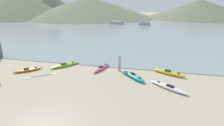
{
  "coord_description": "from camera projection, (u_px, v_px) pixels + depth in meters",
  "views": [
    {
      "loc": [
        5.54,
        -6.68,
        6.39
      ],
      "look_at": [
        1.32,
        10.86,
        0.5
      ],
      "focal_mm": 28.0,
      "sensor_mm": 36.0,
      "label": 1
    }
  ],
  "objects": [
    {
      "name": "bay_water",
      "position": [
        135.0,
        29.0,
        51.71
      ],
      "size": [
        160.0,
        70.0,
        0.06
      ],
      "primitive_type": "cube",
      "color": "gray",
      "rests_on": "ground_plane"
    },
    {
      "name": "far_hill_left",
      "position": [
        27.0,
        3.0,
        102.89
      ],
      "size": [
        76.7,
        76.7,
        16.74
      ],
      "primitive_type": "cone",
      "color": "#6B7056",
      "rests_on": "ground_plane"
    },
    {
      "name": "far_hill_midleft",
      "position": [
        50.0,
        5.0,
        98.49
      ],
      "size": [
        38.12,
        38.12,
        14.41
      ],
      "primitive_type": "cone",
      "color": "#6B7056",
      "rests_on": "ground_plane"
    },
    {
      "name": "far_hill_midright",
      "position": [
        89.0,
        7.0,
        96.24
      ],
      "size": [
        72.61,
        72.61,
        11.66
      ],
      "primitive_type": "cone",
      "color": "#6B7056",
      "rests_on": "ground_plane"
    },
    {
      "name": "far_hill_right",
      "position": [
        199.0,
        9.0,
        92.91
      ],
      "size": [
        58.87,
        58.87,
        9.87
      ],
      "primitive_type": "cone",
      "color": "#6B7056",
      "rests_on": "ground_plane"
    },
    {
      "name": "kayak_on_sand_0",
      "position": [
        28.0,
        70.0,
        18.01
      ],
      "size": [
        2.47,
        2.52,
        0.32
      ],
      "color": "orange",
      "rests_on": "ground_plane"
    },
    {
      "name": "kayak_on_sand_1",
      "position": [
        168.0,
        87.0,
        14.17
      ],
      "size": [
        3.16,
        2.5,
        0.33
      ],
      "color": "white",
      "rests_on": "ground_plane"
    },
    {
      "name": "kayak_on_sand_2",
      "position": [
        65.0,
        65.0,
        19.42
      ],
      "size": [
        2.65,
        3.17,
        0.36
      ],
      "color": "#8CCC2D",
      "rests_on": "ground_plane"
    },
    {
      "name": "kayak_on_sand_3",
      "position": [
        134.0,
        76.0,
        16.26
      ],
      "size": [
        2.64,
        2.78,
        0.4
      ],
      "color": "teal",
      "rests_on": "ground_plane"
    },
    {
      "name": "kayak_on_sand_4",
      "position": [
        169.0,
        73.0,
        17.07
      ],
      "size": [
        3.14,
        1.96,
        0.4
      ],
      "color": "yellow",
      "rests_on": "ground_plane"
    },
    {
      "name": "kayak_on_sand_5",
      "position": [
        102.0,
        68.0,
        18.49
      ],
      "size": [
        1.32,
        3.12,
        0.38
      ],
      "color": "#E5668C",
      "rests_on": "ground_plane"
    },
    {
      "name": "person_near_waterline",
      "position": [
        120.0,
        62.0,
        17.92
      ],
      "size": [
        0.33,
        0.26,
        1.61
      ],
      "color": "gray",
      "rests_on": "ground_plane"
    },
    {
      "name": "moored_boat_0",
      "position": [
        144.0,
        23.0,
        61.56
      ],
      "size": [
        3.95,
        2.18,
        1.96
      ],
      "color": "#B2B2B7",
      "rests_on": "bay_water"
    },
    {
      "name": "moored_boat_1",
      "position": [
        117.0,
        22.0,
        65.31
      ],
      "size": [
        5.28,
        4.06,
        1.08
      ],
      "color": "#B2B2B7",
      "rests_on": "bay_water"
    },
    {
      "name": "moored_boat_2",
      "position": [
        77.0,
        20.0,
        74.3
      ],
      "size": [
        2.75,
        4.56,
        1.98
      ],
      "color": "#B2B2B7",
      "rests_on": "bay_water"
    },
    {
      "name": "loose_paddle",
      "position": [
        41.0,
        76.0,
        16.77
      ],
      "size": [
        2.34,
        1.81,
        0.03
      ],
      "color": "black",
      "rests_on": "ground_plane"
    }
  ]
}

